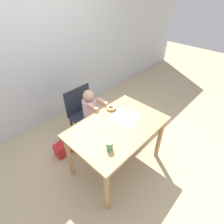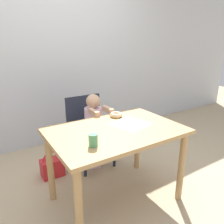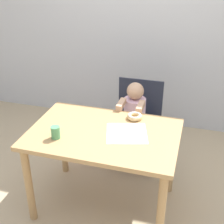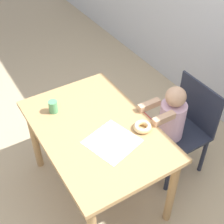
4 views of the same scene
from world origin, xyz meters
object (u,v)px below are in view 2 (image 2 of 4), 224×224
Objects in this scene: child_figure at (94,131)px; cup at (93,140)px; donut at (116,115)px; chair at (89,129)px; handbag at (52,167)px.

child_figure reaches higher than cup.
child_figure is 0.46m from donut.
chair is at bearing 90.00° from child_figure.
donut is 0.42× the size of handbag.
chair is 1.08m from cup.
chair is 0.60m from handbag.
chair is at bearing 98.91° from donut.
child_figure reaches higher than handbag.
cup is at bearing -137.60° from donut.
child_figure is at bearing -90.00° from chair.
chair is 2.72× the size of handbag.
child_figure reaches higher than chair.
child_figure is (0.00, -0.13, 0.03)m from chair.
cup is at bearing -117.73° from child_figure.
cup reaches higher than handbag.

